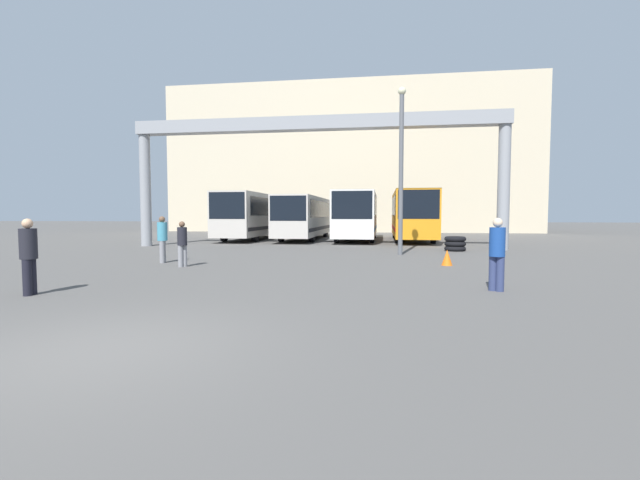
{
  "coord_description": "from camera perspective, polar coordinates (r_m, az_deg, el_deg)",
  "views": [
    {
      "loc": [
        3.69,
        -5.08,
        1.81
      ],
      "look_at": [
        0.03,
        19.92,
        0.3
      ],
      "focal_mm": 24.0,
      "sensor_mm": 36.0,
      "label": 1
    }
  ],
  "objects": [
    {
      "name": "bus_slot_0",
      "position": [
        31.68,
        -8.96,
        3.52
      ],
      "size": [
        2.51,
        10.55,
        3.28
      ],
      "color": "beige",
      "rests_on": "ground"
    },
    {
      "name": "bus_slot_2",
      "position": [
        30.29,
        4.97,
        3.56
      ],
      "size": [
        2.62,
        10.51,
        3.29
      ],
      "color": "silver",
      "rests_on": "ground"
    },
    {
      "name": "traffic_cone",
      "position": [
        15.85,
        16.58,
        -2.26
      ],
      "size": [
        0.38,
        0.38,
        0.56
      ],
      "color": "orange",
      "rests_on": "ground"
    },
    {
      "name": "pedestrian_mid_left",
      "position": [
        11.57,
        -34.32,
        -1.63
      ],
      "size": [
        0.36,
        0.36,
        1.72
      ],
      "rotation": [
        0.0,
        0.0,
        1.74
      ],
      "color": "black",
      "rests_on": "ground"
    },
    {
      "name": "pedestrian_near_left",
      "position": [
        15.48,
        -17.89,
        -0.35
      ],
      "size": [
        0.33,
        0.33,
        1.58
      ],
      "rotation": [
        0.0,
        0.0,
        0.96
      ],
      "color": "gray",
      "rests_on": "ground"
    },
    {
      "name": "bus_slot_1",
      "position": [
        31.37,
        -1.95,
        3.32
      ],
      "size": [
        2.44,
        11.77,
        3.04
      ],
      "color": "beige",
      "rests_on": "ground"
    },
    {
      "name": "overhead_gantry",
      "position": [
        23.43,
        -0.87,
        12.86
      ],
      "size": [
        20.07,
        0.8,
        7.01
      ],
      "color": "gray",
      "rests_on": "ground"
    },
    {
      "name": "tire_stack",
      "position": [
        22.27,
        17.57,
        -0.47
      ],
      "size": [
        1.04,
        1.04,
        0.72
      ],
      "color": "black",
      "rests_on": "ground"
    },
    {
      "name": "ground_plane",
      "position": [
        6.53,
        -27.29,
        -13.06
      ],
      "size": [
        200.0,
        200.0,
        0.0
      ],
      "primitive_type": "plane",
      "color": "#514F4C"
    },
    {
      "name": "bus_slot_3",
      "position": [
        30.37,
        12.19,
        3.54
      ],
      "size": [
        2.57,
        10.65,
        3.33
      ],
      "color": "orange",
      "rests_on": "ground"
    },
    {
      "name": "lamp_post",
      "position": [
        19.57,
        10.76,
        9.96
      ],
      "size": [
        0.36,
        0.36,
        7.4
      ],
      "color": "#595B60",
      "rests_on": "ground"
    },
    {
      "name": "building_backdrop",
      "position": [
        49.79,
        4.09,
        10.22
      ],
      "size": [
        38.46,
        12.0,
        15.42
      ],
      "color": "beige",
      "rests_on": "ground"
    },
    {
      "name": "pedestrian_near_right",
      "position": [
        10.9,
        22.53,
        -1.53
      ],
      "size": [
        0.36,
        0.36,
        1.73
      ],
      "rotation": [
        0.0,
        0.0,
        5.76
      ],
      "color": "navy",
      "rests_on": "ground"
    },
    {
      "name": "pedestrian_far_center",
      "position": [
        17.06,
        -20.27,
        0.24
      ],
      "size": [
        0.36,
        0.36,
        1.74
      ],
      "rotation": [
        0.0,
        0.0,
        4.98
      ],
      "color": "gray",
      "rests_on": "ground"
    }
  ]
}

